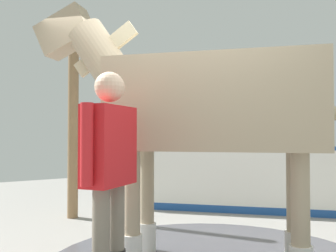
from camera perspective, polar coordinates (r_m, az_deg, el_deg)
The scene contains 4 objects.
barrier_wall at distance 6.13m, azimuth 9.83°, elevation -8.53°, with size 2.91×3.12×1.09m.
roof_post_near at distance 5.85m, azimuth -14.48°, elevation 0.29°, with size 0.16×0.16×2.87m, color olive.
horse at distance 3.65m, azimuth 5.26°, elevation 2.64°, with size 2.45×2.62×2.66m.
handler at distance 2.89m, azimuth -9.09°, elevation -6.13°, with size 0.59×0.47×1.75m.
Camera 1 is at (2.25, 2.73, 1.25)m, focal length 39.35 mm.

